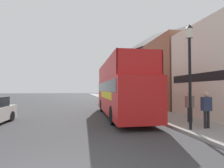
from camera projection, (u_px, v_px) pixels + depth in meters
ground_plane at (71, 104)px, 24.23m from camera, size 144.00×144.00×0.00m
sidewalk at (126, 104)px, 22.67m from camera, size 2.94×108.00×0.14m
brick_terrace_rear at (154, 69)px, 24.94m from camera, size 6.00×19.11×9.92m
tour_bus at (120, 93)px, 13.23m from camera, size 2.77×10.09×4.03m
parked_car_ahead_of_bus at (108, 100)px, 21.85m from camera, size 1.77×4.18×1.37m
pedestrian_second at (206, 107)px, 8.50m from camera, size 0.46×0.25×1.74m
pedestrian_third at (190, 104)px, 10.11m from camera, size 0.45×0.25×1.73m
lamp_post_nearest at (190, 57)px, 8.29m from camera, size 0.35×0.35×5.01m
lamp_post_second at (133, 73)px, 16.84m from camera, size 0.35×0.35×5.03m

